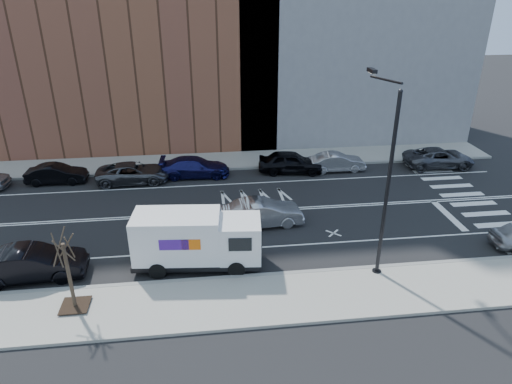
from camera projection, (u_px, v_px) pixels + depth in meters
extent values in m
plane|color=black|center=(225.00, 213.00, 28.25)|extent=(120.00, 120.00, 0.00)
cube|color=gray|center=(236.00, 302.00, 20.30)|extent=(44.00, 3.60, 0.15)
cube|color=gray|center=(218.00, 161.00, 36.14)|extent=(44.00, 3.60, 0.15)
cube|color=gray|center=(233.00, 278.00, 21.91)|extent=(44.00, 0.25, 0.17)
cube|color=gray|center=(219.00, 169.00, 34.52)|extent=(44.00, 0.25, 0.17)
cube|color=brown|center=(110.00, 9.00, 36.79)|extent=(26.00, 10.00, 22.00)
cylinder|color=black|center=(387.00, 190.00, 20.46)|extent=(0.18, 0.18, 9.00)
cylinder|color=black|center=(376.00, 272.00, 22.31)|extent=(0.44, 0.44, 0.20)
sphere|color=black|center=(401.00, 91.00, 18.59)|extent=(0.20, 0.20, 0.20)
cylinder|color=black|center=(385.00, 80.00, 20.05)|extent=(0.11, 3.49, 0.48)
cube|color=black|center=(372.00, 70.00, 21.54)|extent=(0.25, 0.80, 0.18)
cube|color=#FFF2CC|center=(372.00, 73.00, 21.59)|extent=(0.18, 0.55, 0.03)
cube|color=black|center=(75.00, 305.00, 19.82)|extent=(1.20, 1.20, 0.04)
cylinder|color=#382B1E|center=(69.00, 276.00, 19.18)|extent=(0.16, 0.16, 3.20)
cylinder|color=#382B1E|center=(70.00, 248.00, 18.62)|extent=(0.06, 0.80, 1.44)
cylinder|color=#382B1E|center=(67.00, 245.00, 18.82)|extent=(0.81, 0.31, 1.19)
cylinder|color=#382B1E|center=(59.00, 246.00, 18.71)|extent=(0.58, 0.76, 1.50)
cylinder|color=#382B1E|center=(57.00, 250.00, 18.44)|extent=(0.47, 0.61, 1.37)
cylinder|color=#382B1E|center=(64.00, 251.00, 18.39)|extent=(0.72, 0.29, 1.13)
cube|color=black|center=(197.00, 258.00, 22.83)|extent=(6.34, 2.65, 0.30)
cube|color=silver|center=(240.00, 238.00, 22.43)|extent=(2.18, 2.31, 1.99)
cube|color=black|center=(261.00, 233.00, 22.33)|extent=(0.23, 1.84, 0.95)
cube|color=black|center=(240.00, 245.00, 21.32)|extent=(1.09, 0.14, 0.70)
cube|color=black|center=(240.00, 222.00, 23.29)|extent=(1.09, 0.14, 0.70)
cube|color=black|center=(260.00, 255.00, 22.88)|extent=(0.33, 2.00, 0.35)
cube|color=silver|center=(177.00, 236.00, 22.26)|extent=(4.36, 2.56, 2.29)
cube|color=#47198C|center=(174.00, 245.00, 21.19)|extent=(1.39, 0.15, 0.55)
cube|color=orange|center=(191.00, 245.00, 21.21)|extent=(0.89, 0.10, 0.55)
cube|color=#47198C|center=(180.00, 222.00, 23.21)|extent=(1.39, 0.15, 0.55)
cube|color=orange|center=(195.00, 222.00, 23.23)|extent=(0.89, 0.10, 0.55)
cylinder|color=black|center=(236.00, 269.00, 22.00)|extent=(0.86, 0.35, 0.84)
cylinder|color=black|center=(237.00, 247.00, 23.80)|extent=(0.86, 0.35, 0.84)
cylinder|color=black|center=(158.00, 270.00, 21.90)|extent=(0.86, 0.35, 0.84)
cylinder|color=black|center=(164.00, 248.00, 23.70)|extent=(0.86, 0.35, 0.84)
imported|color=black|center=(57.00, 174.00, 32.14)|extent=(4.15, 1.49, 1.36)
imported|color=#44464B|center=(133.00, 173.00, 32.25)|extent=(5.13, 2.45, 1.41)
imported|color=#171751|center=(195.00, 167.00, 33.22)|extent=(5.09, 2.29, 1.45)
imported|color=black|center=(291.00, 162.00, 33.88)|extent=(4.99, 2.51, 1.63)
imported|color=#A9A9AE|center=(337.00, 162.00, 34.23)|extent=(4.19, 1.52, 1.37)
imported|color=#48494F|center=(439.00, 158.00, 34.93)|extent=(5.34, 2.60, 1.46)
imported|color=#A2A2A6|center=(262.00, 213.00, 26.51)|extent=(4.88, 2.07, 1.57)
imported|color=black|center=(32.00, 264.00, 21.71)|extent=(5.02, 2.00, 1.63)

